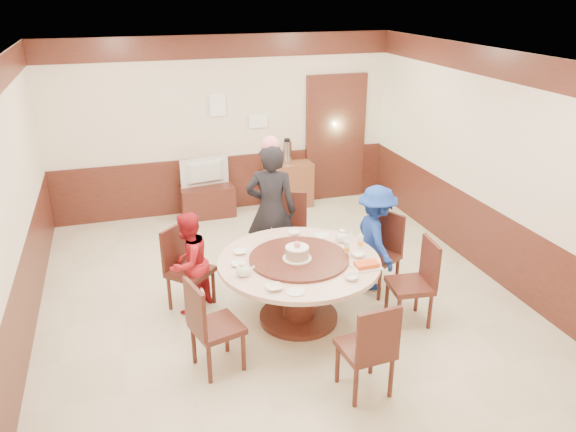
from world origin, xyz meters
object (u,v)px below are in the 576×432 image
object	(u,v)px
banquet_table	(299,277)
person_blue	(376,238)
person_red	(189,263)
shrimp_platter	(366,265)
person_standing	(271,211)
thermos	(287,152)
television	(206,173)
tv_stand	(208,201)
birthday_cake	(297,253)
side_cabinet	(288,185)

from	to	relation	value
banquet_table	person_blue	xyz separation A→B (m)	(1.12, 0.44, 0.12)
person_red	shrimp_platter	distance (m)	1.99
banquet_table	person_standing	size ratio (longest dim) A/B	1.01
banquet_table	person_blue	bearing A→B (deg)	21.40
banquet_table	person_blue	size ratio (longest dim) A/B	1.34
person_red	thermos	distance (m)	3.48
person_blue	television	xyz separation A→B (m)	(-1.57, 2.92, 0.07)
banquet_table	television	world-z (taller)	television
banquet_table	tv_stand	size ratio (longest dim) A/B	2.07
person_blue	tv_stand	size ratio (longest dim) A/B	1.55
banquet_table	person_red	world-z (taller)	person_red
tv_stand	television	bearing A→B (deg)	0.00
shrimp_platter	birthday_cake	bearing A→B (deg)	150.98
person_blue	thermos	xyz separation A→B (m)	(-0.21, 2.95, 0.28)
birthday_cake	tv_stand	bearing A→B (deg)	96.95
birthday_cake	tv_stand	size ratio (longest dim) A/B	0.37
tv_stand	birthday_cake	bearing A→B (deg)	-83.05
person_red	thermos	bearing A→B (deg)	-170.89
birthday_cake	shrimp_platter	size ratio (longest dim) A/B	1.04
side_cabinet	shrimp_platter	bearing A→B (deg)	-94.70
person_standing	shrimp_platter	bearing A→B (deg)	131.13
banquet_table	tv_stand	distance (m)	3.40
shrimp_platter	person_blue	bearing A→B (deg)	58.44
shrimp_platter	side_cabinet	bearing A→B (deg)	85.30
banquet_table	person_red	size ratio (longest dim) A/B	1.48
person_blue	shrimp_platter	distance (m)	0.98
person_blue	thermos	size ratio (longest dim) A/B	3.46
side_cabinet	birthday_cake	bearing A→B (deg)	-105.63
television	side_cabinet	world-z (taller)	television
banquet_table	side_cabinet	xyz separation A→B (m)	(0.92, 3.39, -0.16)
television	person_standing	bearing A→B (deg)	93.32
shrimp_platter	television	xyz separation A→B (m)	(-1.06, 3.75, -0.05)
tv_stand	thermos	world-z (taller)	thermos
banquet_table	television	xyz separation A→B (m)	(-0.45, 3.36, 0.19)
television	shrimp_platter	bearing A→B (deg)	97.26
birthday_cake	side_cabinet	xyz separation A→B (m)	(0.96, 3.42, -0.48)
tv_stand	television	world-z (taller)	television
side_cabinet	thermos	xyz separation A→B (m)	(-0.01, 0.00, 0.56)
person_red	person_standing	bearing A→B (deg)	161.99
shrimp_platter	person_red	bearing A→B (deg)	150.64
person_standing	side_cabinet	distance (m)	2.46
person_blue	tv_stand	distance (m)	3.34
person_blue	thermos	bearing A→B (deg)	7.79
tv_stand	side_cabinet	xyz separation A→B (m)	(1.37, 0.03, 0.12)
person_red	person_blue	bearing A→B (deg)	131.32
person_red	television	bearing A→B (deg)	-148.61
shrimp_platter	side_cabinet	world-z (taller)	shrimp_platter
tv_stand	side_cabinet	world-z (taller)	side_cabinet
banquet_table	television	size ratio (longest dim) A/B	2.23
shrimp_platter	tv_stand	xyz separation A→B (m)	(-1.06, 3.75, -0.53)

